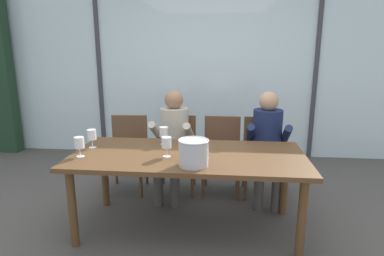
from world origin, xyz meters
name	(u,v)px	position (x,y,z in m)	size (l,w,h in m)	color
ground	(197,185)	(0.00, 1.00, 0.00)	(14.00, 14.00, 0.00)	#4C4742
window_glass_panel	(204,71)	(0.00, 2.26, 1.30)	(7.25, 0.03, 2.60)	silver
window_mullion_left	(100,71)	(-1.63, 2.24, 1.30)	(0.06, 0.06, 2.60)	#38383D
window_mullion_right	(316,72)	(1.63, 2.24, 1.30)	(0.06, 0.06, 2.60)	#38383D
hillside_vineyard	(213,83)	(0.00, 6.38, 0.71)	(13.25, 2.40, 1.42)	#386633
dining_table	(188,162)	(0.00, 0.00, 0.65)	(2.05, 0.95, 0.73)	brown
chair_near_curtain	(128,147)	(-0.80, 0.86, 0.50)	(0.47, 0.47, 0.87)	brown
chair_left_of_center	(178,147)	(-0.23, 0.91, 0.50)	(0.46, 0.46, 0.87)	brown
chair_center	(222,149)	(0.29, 0.91, 0.50)	(0.45, 0.45, 0.87)	brown
chair_right_of_center	(262,150)	(0.75, 0.91, 0.50)	(0.45, 0.45, 0.87)	brown
person_beige_jumper	(173,137)	(-0.25, 0.75, 0.67)	(0.48, 0.63, 1.19)	#B7AD9E
person_navy_polo	(267,139)	(0.79, 0.75, 0.67)	(0.47, 0.62, 1.19)	#192347
ice_bucket_primary	(194,152)	(0.08, -0.29, 0.84)	(0.24, 0.24, 0.21)	#B7B7BC
wine_glass_by_left_taster	(92,135)	(-0.91, 0.10, 0.85)	(0.08, 0.08, 0.17)	silver
wine_glass_near_bucket	(79,143)	(-0.91, -0.17, 0.84)	(0.08, 0.08, 0.17)	silver
wine_glass_center_pour	(167,144)	(-0.17, -0.10, 0.84)	(0.08, 0.08, 0.17)	silver
wine_glass_by_right_taster	(164,133)	(-0.27, 0.27, 0.84)	(0.08, 0.08, 0.17)	silver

